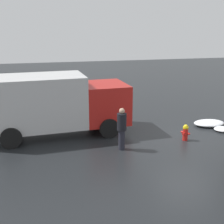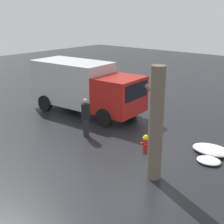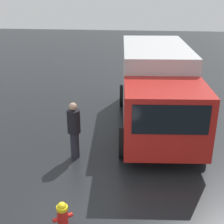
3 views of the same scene
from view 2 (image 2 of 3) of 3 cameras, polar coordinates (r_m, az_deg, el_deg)
ground_plane at (r=12.95m, az=6.13°, el=-7.19°), size 60.00×60.00×0.00m
fire_hydrant at (r=12.79m, az=6.17°, el=-5.66°), size 0.37×0.41×0.73m
tree_trunk at (r=10.29m, az=8.04°, el=-2.24°), size 0.73×0.48×3.90m
delivery_truck at (r=17.41m, az=-5.08°, el=4.82°), size 6.66×2.96×2.81m
pedestrian at (r=14.13m, az=-4.82°, el=-0.70°), size 0.39×0.39×1.78m
snow_pile_by_hydrant at (r=12.51m, az=17.27°, el=-8.48°), size 0.92×0.78×0.16m
snow_pile_curbside at (r=13.33m, az=17.78°, el=-6.62°), size 1.59×1.08×0.26m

